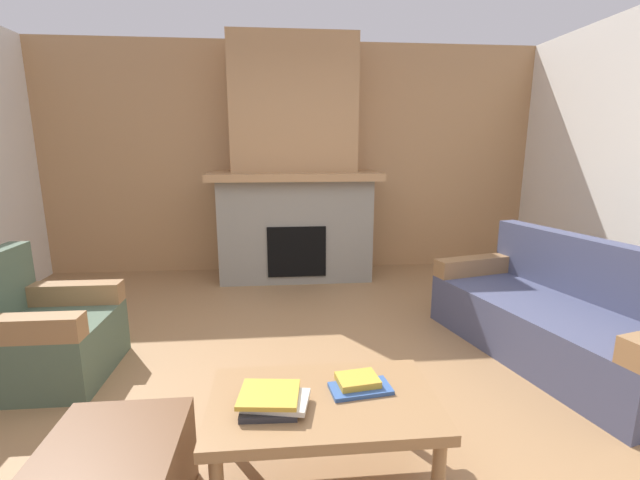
{
  "coord_description": "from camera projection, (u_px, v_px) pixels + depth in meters",
  "views": [
    {
      "loc": [
        -0.17,
        -2.31,
        1.51
      ],
      "look_at": [
        0.11,
        0.66,
        0.85
      ],
      "focal_mm": 23.92,
      "sensor_mm": 36.0,
      "label": 1
    }
  ],
  "objects": [
    {
      "name": "armchair",
      "position": [
        40.0,
        335.0,
        2.8
      ],
      "size": [
        0.77,
        0.77,
        0.85
      ],
      "color": "#4C604C",
      "rests_on": "ground"
    },
    {
      "name": "fireplace",
      "position": [
        295.0,
        177.0,
        4.88
      ],
      "size": [
        1.9,
        0.82,
        2.7
      ],
      "color": "gray",
      "rests_on": "ground"
    },
    {
      "name": "book_stack_center",
      "position": [
        359.0,
        384.0,
        1.94
      ],
      "size": [
        0.29,
        0.2,
        0.05
      ],
      "color": "#335699",
      "rests_on": "coffee_table"
    },
    {
      "name": "couch",
      "position": [
        559.0,
        318.0,
        3.1
      ],
      "size": [
        1.25,
        1.95,
        0.85
      ],
      "color": "#474C6B",
      "rests_on": "ground"
    },
    {
      "name": "book_stack_near_edge",
      "position": [
        272.0,
        401.0,
        1.78
      ],
      "size": [
        0.31,
        0.25,
        0.07
      ],
      "color": "#2D2D33",
      "rests_on": "coffee_table"
    },
    {
      "name": "wall_back_wood_panel",
      "position": [
        293.0,
        160.0,
        5.21
      ],
      "size": [
        6.0,
        0.12,
        2.7
      ],
      "primitive_type": "cube",
      "color": "tan",
      "rests_on": "ground"
    },
    {
      "name": "coffee_table",
      "position": [
        324.0,
        409.0,
        1.88
      ],
      "size": [
        1.0,
        0.6,
        0.43
      ],
      "color": "#997047",
      "rests_on": "ground"
    },
    {
      "name": "ground",
      "position": [
        312.0,
        401.0,
        2.58
      ],
      "size": [
        9.0,
        9.0,
        0.0
      ],
      "primitive_type": "plane",
      "color": "#9E754C"
    }
  ]
}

